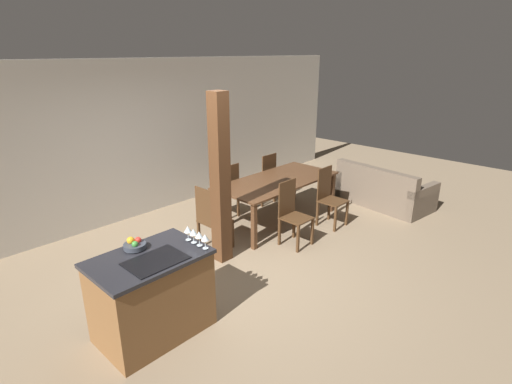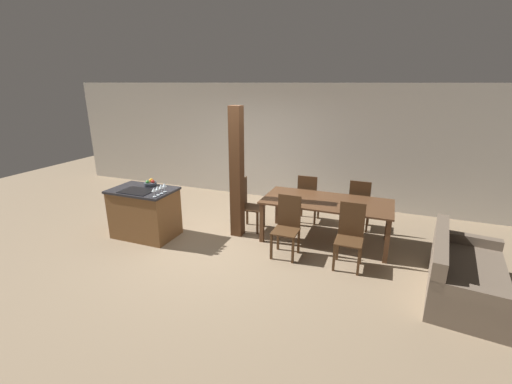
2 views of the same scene
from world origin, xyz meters
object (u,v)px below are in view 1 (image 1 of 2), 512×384
at_px(fruit_bowl, 135,245).
at_px(timber_post, 220,181).
at_px(dining_chair_near_left, 292,213).
at_px(dining_chair_near_right, 329,196).
at_px(wine_glass_end, 188,229).
at_px(couch, 383,191).
at_px(dining_chair_far_right, 265,178).
at_px(dining_chair_far_left, 227,191).
at_px(kitchen_island, 152,295).
at_px(wine_glass_near, 205,238).
at_px(wine_glass_middle, 199,235).
at_px(wine_glass_far, 193,232).
at_px(dining_table, 277,184).
at_px(dining_chair_head_end, 211,218).

distance_m(fruit_bowl, timber_post, 1.63).
bearing_deg(dining_chair_near_left, dining_chair_near_right, 0.00).
bearing_deg(wine_glass_end, couch, 0.19).
distance_m(dining_chair_near_left, dining_chair_far_right, 1.76).
relative_size(fruit_bowl, dining_chair_near_right, 0.23).
relative_size(fruit_bowl, dining_chair_near_left, 0.23).
bearing_deg(dining_chair_far_right, dining_chair_far_left, 0.00).
height_order(kitchen_island, dining_chair_far_right, dining_chair_far_right).
bearing_deg(timber_post, wine_glass_near, -138.01).
height_order(wine_glass_middle, dining_chair_far_left, wine_glass_middle).
distance_m(couch, timber_post, 3.72).
relative_size(wine_glass_far, couch, 0.09).
height_order(wine_glass_end, couch, wine_glass_end).
bearing_deg(couch, wine_glass_far, 98.53).
bearing_deg(dining_table, fruit_bowl, -166.52).
distance_m(kitchen_island, wine_glass_end, 0.75).
xyz_separation_m(kitchen_island, dining_chair_far_left, (2.61, 1.71, 0.06)).
height_order(wine_glass_middle, timber_post, timber_post).
bearing_deg(wine_glass_end, timber_post, 32.31).
bearing_deg(fruit_bowl, couch, -2.61).
xyz_separation_m(wine_glass_middle, timber_post, (1.06, 0.86, 0.14)).
height_order(kitchen_island, dining_chair_head_end, dining_chair_head_end).
xyz_separation_m(wine_glass_middle, dining_chair_near_right, (3.11, 0.45, -0.52)).
bearing_deg(wine_glass_end, fruit_bowl, 153.22).
xyz_separation_m(wine_glass_near, dining_chair_far_right, (3.11, 2.01, -0.52)).
bearing_deg(dining_chair_near_right, dining_chair_head_end, 159.75).
relative_size(wine_glass_far, wine_glass_end, 1.00).
height_order(wine_glass_far, dining_chair_near_right, wine_glass_far).
height_order(wine_glass_near, wine_glass_middle, same).
height_order(kitchen_island, dining_table, kitchen_island).
relative_size(dining_chair_near_right, couch, 0.55).
xyz_separation_m(wine_glass_near, wine_glass_end, (0.00, 0.28, 0.00)).
bearing_deg(wine_glass_near, wine_glass_far, 90.00).
xyz_separation_m(kitchen_island, wine_glass_end, (0.49, -0.01, 0.58)).
bearing_deg(dining_chair_near_left, dining_chair_far_right, 55.85).
xyz_separation_m(fruit_bowl, dining_chair_near_left, (2.62, 0.02, -0.44)).
distance_m(kitchen_island, dining_chair_near_left, 2.62).
relative_size(kitchen_island, wine_glass_far, 7.12).
bearing_deg(wine_glass_end, wine_glass_near, -90.00).
bearing_deg(dining_chair_near_left, wine_glass_far, -170.38).
bearing_deg(fruit_bowl, dining_chair_far_left, 29.40).
relative_size(fruit_bowl, dining_chair_far_right, 0.23).
bearing_deg(dining_chair_near_left, couch, -5.74).
xyz_separation_m(wine_glass_end, dining_table, (2.62, 0.99, -0.36)).
height_order(wine_glass_far, dining_chair_far_right, wine_glass_far).
distance_m(kitchen_island, fruit_bowl, 0.55).
height_order(kitchen_island, wine_glass_near, wine_glass_near).
distance_m(wine_glass_end, dining_chair_near_right, 3.17).
bearing_deg(wine_glass_far, kitchen_island, 167.68).
bearing_deg(wine_glass_far, dining_chair_far_right, 30.27).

